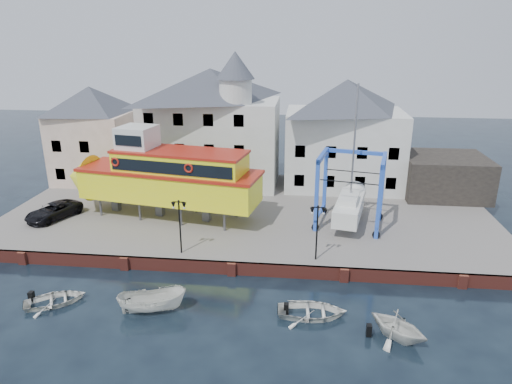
# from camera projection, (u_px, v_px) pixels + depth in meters

# --- Properties ---
(ground) EXTENTS (140.00, 140.00, 0.00)m
(ground) POSITION_uv_depth(u_px,v_px,m) (232.00, 275.00, 33.00)
(ground) COLOR black
(ground) RESTS_ON ground
(hardstanding) EXTENTS (44.00, 22.00, 1.00)m
(hardstanding) POSITION_uv_depth(u_px,v_px,m) (250.00, 213.00, 43.17)
(hardstanding) COLOR slate
(hardstanding) RESTS_ON ground
(quay_wall) EXTENTS (44.00, 0.47, 1.00)m
(quay_wall) POSITION_uv_depth(u_px,v_px,m) (232.00, 268.00, 32.94)
(quay_wall) COLOR maroon
(quay_wall) RESTS_ON ground
(building_pink) EXTENTS (8.00, 7.00, 10.30)m
(building_pink) POSITION_uv_depth(u_px,v_px,m) (94.00, 134.00, 49.72)
(building_pink) COLOR #C8A994
(building_pink) RESTS_ON hardstanding
(building_white_main) EXTENTS (14.00, 8.30, 14.00)m
(building_white_main) POSITION_uv_depth(u_px,v_px,m) (213.00, 125.00, 48.37)
(building_white_main) COLOR silver
(building_white_main) RESTS_ON hardstanding
(building_white_right) EXTENTS (12.00, 8.00, 11.20)m
(building_white_right) POSITION_uv_depth(u_px,v_px,m) (344.00, 134.00, 47.76)
(building_white_right) COLOR silver
(building_white_right) RESTS_ON hardstanding
(shed_dark) EXTENTS (8.00, 7.00, 4.00)m
(shed_dark) POSITION_uv_depth(u_px,v_px,m) (444.00, 175.00, 46.05)
(shed_dark) COLOR black
(shed_dark) RESTS_ON hardstanding
(lamp_post_left) EXTENTS (1.12, 0.32, 4.20)m
(lamp_post_left) POSITION_uv_depth(u_px,v_px,m) (179.00, 213.00, 33.17)
(lamp_post_left) COLOR black
(lamp_post_left) RESTS_ON hardstanding
(lamp_post_right) EXTENTS (1.12, 0.32, 4.20)m
(lamp_post_right) POSITION_uv_depth(u_px,v_px,m) (318.00, 219.00, 32.15)
(lamp_post_right) COLOR black
(lamp_post_right) RESTS_ON hardstanding
(tour_boat) EXTENTS (18.90, 7.56, 8.02)m
(tour_boat) POSITION_uv_depth(u_px,v_px,m) (158.00, 175.00, 40.03)
(tour_boat) COLOR #59595E
(tour_boat) RESTS_ON hardstanding
(travel_lift) EXTENTS (6.29, 8.10, 11.87)m
(travel_lift) POSITION_uv_depth(u_px,v_px,m) (350.00, 200.00, 39.13)
(travel_lift) COLOR blue
(travel_lift) RESTS_ON hardstanding
(van) EXTENTS (4.13, 5.53, 1.40)m
(van) POSITION_uv_depth(u_px,v_px,m) (54.00, 211.00, 40.33)
(van) COLOR black
(van) RESTS_ON hardstanding
(motorboat_a) EXTENTS (4.54, 2.61, 1.65)m
(motorboat_a) POSITION_uv_depth(u_px,v_px,m) (153.00, 311.00, 28.70)
(motorboat_a) COLOR silver
(motorboat_a) RESTS_ON ground
(motorboat_b) EXTENTS (4.41, 3.26, 0.88)m
(motorboat_b) POSITION_uv_depth(u_px,v_px,m) (312.00, 316.00, 28.23)
(motorboat_b) COLOR silver
(motorboat_b) RESTS_ON ground
(motorboat_c) EXTENTS (4.65, 4.60, 1.85)m
(motorboat_c) POSITION_uv_depth(u_px,v_px,m) (397.00, 338.00, 26.18)
(motorboat_c) COLOR silver
(motorboat_c) RESTS_ON ground
(motorboat_d) EXTENTS (4.59, 4.19, 0.78)m
(motorboat_d) POSITION_uv_depth(u_px,v_px,m) (56.00, 303.00, 29.53)
(motorboat_d) COLOR silver
(motorboat_d) RESTS_ON ground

